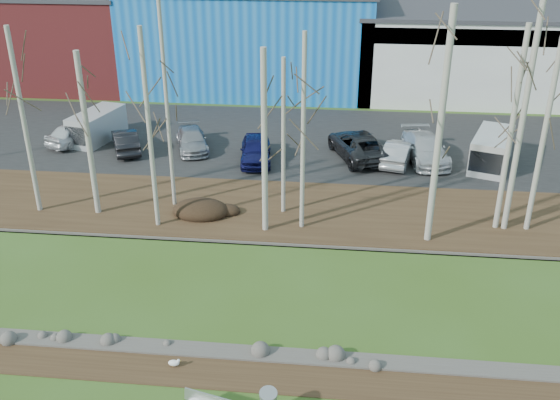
# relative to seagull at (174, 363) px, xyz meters

# --- Properties ---
(dirt_strip) EXTENTS (80.00, 1.80, 0.03)m
(dirt_strip) POSITION_rel_seagull_xyz_m (3.39, -0.07, -0.17)
(dirt_strip) COLOR #382616
(dirt_strip) RESTS_ON ground
(near_bank_rocks) EXTENTS (80.00, 0.80, 0.50)m
(near_bank_rocks) POSITION_rel_seagull_xyz_m (3.39, 0.93, -0.19)
(near_bank_rocks) COLOR #47423D
(near_bank_rocks) RESTS_ON ground
(river) EXTENTS (80.00, 8.00, 0.90)m
(river) POSITION_rel_seagull_xyz_m (3.39, 5.03, -0.19)
(river) COLOR black
(river) RESTS_ON ground
(far_bank_rocks) EXTENTS (80.00, 0.80, 0.46)m
(far_bank_rocks) POSITION_rel_seagull_xyz_m (3.39, 9.13, -0.19)
(far_bank_rocks) COLOR #47423D
(far_bank_rocks) RESTS_ON ground
(far_bank) EXTENTS (80.00, 7.00, 0.15)m
(far_bank) POSITION_rel_seagull_xyz_m (3.39, 12.33, -0.11)
(far_bank) COLOR #382616
(far_bank) RESTS_ON ground
(parking_lot) EXTENTS (80.00, 14.00, 0.14)m
(parking_lot) POSITION_rel_seagull_xyz_m (3.39, 22.83, -0.12)
(parking_lot) COLOR black
(parking_lot) RESTS_ON ground
(building_brick) EXTENTS (16.32, 12.24, 7.80)m
(building_brick) POSITION_rel_seagull_xyz_m (-20.61, 36.83, 3.72)
(building_brick) COLOR maroon
(building_brick) RESTS_ON ground
(building_blue) EXTENTS (20.40, 12.24, 8.30)m
(building_blue) POSITION_rel_seagull_xyz_m (-2.61, 36.83, 3.97)
(building_blue) COLOR #0E5BB7
(building_blue) RESTS_ON ground
(building_white) EXTENTS (18.36, 12.24, 6.80)m
(building_white) POSITION_rel_seagull_xyz_m (15.39, 36.81, 3.23)
(building_white) COLOR silver
(building_white) RESTS_ON ground
(seagull) EXTENTS (0.47, 0.22, 0.33)m
(seagull) POSITION_rel_seagull_xyz_m (0.00, 0.00, 0.00)
(seagull) COLOR gold
(seagull) RESTS_ON ground
(dirt_mound) EXTENTS (2.87, 2.02, 0.56)m
(dirt_mound) POSITION_rel_seagull_xyz_m (-1.60, 11.27, 0.25)
(dirt_mound) COLOR black
(dirt_mound) RESTS_ON far_bank
(birch_0) EXTENTS (0.24, 0.24, 9.27)m
(birch_0) POSITION_rel_seagull_xyz_m (-9.94, 10.92, 4.60)
(birch_0) COLOR #B6B1A3
(birch_0) RESTS_ON far_bank
(birch_1) EXTENTS (0.19, 0.19, 10.52)m
(birch_1) POSITION_rel_seagull_xyz_m (-3.22, 12.30, 5.22)
(birch_1) COLOR #B6B1A3
(birch_1) RESTS_ON far_bank
(birch_2) EXTENTS (0.28, 0.28, 8.20)m
(birch_2) POSITION_rel_seagull_xyz_m (-6.86, 10.97, 4.06)
(birch_2) COLOR #B6B1A3
(birch_2) RESTS_ON far_bank
(birch_3) EXTENTS (0.22, 0.22, 9.53)m
(birch_3) POSITION_rel_seagull_xyz_m (-3.44, 9.96, 4.73)
(birch_3) COLOR #B6B1A3
(birch_3) RESTS_ON far_bank
(birch_4) EXTENTS (0.28, 0.28, 8.72)m
(birch_4) POSITION_rel_seagull_xyz_m (1.86, 10.03, 4.33)
(birch_4) COLOR #B6B1A3
(birch_4) RESTS_ON far_bank
(birch_5) EXTENTS (0.21, 0.21, 7.87)m
(birch_5) POSITION_rel_seagull_xyz_m (2.52, 12.07, 3.90)
(birch_5) COLOR #B6B1A3
(birch_5) RESTS_ON far_bank
(birch_6) EXTENTS (0.21, 0.21, 9.35)m
(birch_6) POSITION_rel_seagull_xyz_m (3.58, 10.49, 4.64)
(birch_6) COLOR #B6B1A3
(birch_6) RESTS_ON far_bank
(birch_7) EXTENTS (0.30, 0.30, 10.65)m
(birch_7) POSITION_rel_seagull_xyz_m (9.53, 9.84, 5.29)
(birch_7) COLOR #B6B1A3
(birch_7) RESTS_ON far_bank
(birch_8) EXTENTS (0.25, 0.25, 9.70)m
(birch_8) POSITION_rel_seagull_xyz_m (14.41, 11.42, 4.81)
(birch_8) COLOR #B6B1A3
(birch_8) RESTS_ON far_bank
(birch_9) EXTENTS (0.27, 0.27, 10.90)m
(birch_9) POSITION_rel_seagull_xyz_m (13.35, 11.37, 5.41)
(birch_9) COLOR #B6B1A3
(birch_9) RESTS_ON far_bank
(birch_10) EXTENTS (0.25, 0.25, 9.70)m
(birch_10) POSITION_rel_seagull_xyz_m (12.95, 11.42, 4.81)
(birch_10) COLOR #B6B1A3
(birch_10) RESTS_ON far_bank
(car_0) EXTENTS (3.41, 4.67, 1.48)m
(car_0) POSITION_rel_seagull_xyz_m (-11.92, 20.67, 0.69)
(car_0) COLOR silver
(car_0) RESTS_ON parking_lot
(car_1) EXTENTS (3.07, 4.41, 1.38)m
(car_1) POSITION_rel_seagull_xyz_m (-8.27, 19.58, 0.64)
(car_1) COLOR black
(car_1) RESTS_ON parking_lot
(car_2) EXTENTS (3.13, 4.75, 1.28)m
(car_2) POSITION_rel_seagull_xyz_m (-4.18, 20.33, 0.59)
(car_2) COLOR gray
(car_2) RESTS_ON parking_lot
(car_3) EXTENTS (2.36, 4.67, 1.52)m
(car_3) POSITION_rel_seagull_xyz_m (0.16, 18.70, 0.72)
(car_3) COLOR #12144F
(car_3) RESTS_ON parking_lot
(car_4) EXTENTS (2.45, 4.44, 1.39)m
(car_4) POSITION_rel_seagull_xyz_m (8.75, 19.31, 0.65)
(car_4) COLOR #ADADAF
(car_4) RESTS_ON parking_lot
(car_5) EXTENTS (4.46, 6.27, 1.59)m
(car_5) POSITION_rel_seagull_xyz_m (6.39, 20.07, 0.75)
(car_5) COLOR #262628
(car_5) RESTS_ON parking_lot
(car_6) EXTENTS (3.04, 5.59, 1.54)m
(car_6) POSITION_rel_seagull_xyz_m (10.38, 19.98, 0.72)
(car_6) COLOR silver
(car_6) RESTS_ON parking_lot
(van_white) EXTENTS (3.33, 4.97, 2.01)m
(van_white) POSITION_rel_seagull_xyz_m (14.15, 19.33, 0.96)
(van_white) COLOR silver
(van_white) RESTS_ON parking_lot
(van_grey) EXTENTS (2.75, 4.71, 1.93)m
(van_grey) POSITION_rel_seagull_xyz_m (-10.84, 21.27, 0.92)
(van_grey) COLOR silver
(van_grey) RESTS_ON parking_lot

